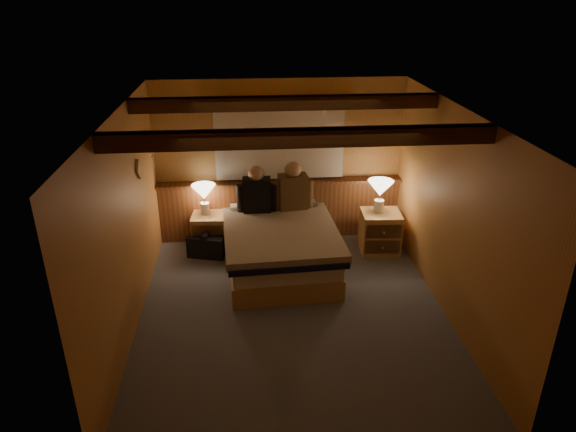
{
  "coord_description": "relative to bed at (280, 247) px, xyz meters",
  "views": [
    {
      "loc": [
        -0.5,
        -5.07,
        3.57
      ],
      "look_at": [
        -0.02,
        0.4,
        1.09
      ],
      "focal_mm": 32.0,
      "sensor_mm": 36.0,
      "label": 1
    }
  ],
  "objects": [
    {
      "name": "lamp_left",
      "position": [
        -1.04,
        0.77,
        0.51
      ],
      "size": [
        0.34,
        0.34,
        0.45
      ],
      "color": "white",
      "rests_on": "nightstand_left"
    },
    {
      "name": "curtain_window",
      "position": [
        0.07,
        0.99,
        1.19
      ],
      "size": [
        2.18,
        0.09,
        1.11
      ],
      "color": "#4D2F13",
      "rests_on": "wall_back"
    },
    {
      "name": "ceiling",
      "position": [
        0.07,
        -1.04,
        2.07
      ],
      "size": [
        4.2,
        4.2,
        0.0
      ],
      "primitive_type": "plane",
      "rotation": [
        3.14,
        0.0,
        0.0
      ],
      "color": "#DCA652",
      "rests_on": "wall_back"
    },
    {
      "name": "nightstand_left",
      "position": [
        -0.99,
        0.71,
        -0.07
      ],
      "size": [
        0.51,
        0.47,
        0.53
      ],
      "rotation": [
        0.0,
        0.0,
        -0.07
      ],
      "color": "tan",
      "rests_on": "floor"
    },
    {
      "name": "lamp_right",
      "position": [
        1.45,
        0.46,
        0.6
      ],
      "size": [
        0.36,
        0.36,
        0.47
      ],
      "color": "white",
      "rests_on": "nightstand_right"
    },
    {
      "name": "wall_back",
      "position": [
        0.07,
        1.06,
        0.87
      ],
      "size": [
        3.6,
        0.0,
        3.6
      ],
      "primitive_type": "plane",
      "rotation": [
        1.57,
        0.0,
        0.0
      ],
      "color": "#C07D45",
      "rests_on": "floor"
    },
    {
      "name": "duffel_bag",
      "position": [
        -1.02,
        0.5,
        -0.17
      ],
      "size": [
        0.58,
        0.44,
        0.37
      ],
      "rotation": [
        0.0,
        0.0,
        -0.27
      ],
      "color": "black",
      "rests_on": "floor"
    },
    {
      "name": "wall_left",
      "position": [
        -1.73,
        -1.04,
        0.87
      ],
      "size": [
        0.0,
        4.2,
        4.2
      ],
      "primitive_type": "plane",
      "rotation": [
        1.57,
        0.0,
        1.57
      ],
      "color": "#C07D45",
      "rests_on": "floor"
    },
    {
      "name": "coat_rail",
      "position": [
        -1.65,
        0.53,
        1.33
      ],
      "size": [
        0.05,
        0.55,
        0.24
      ],
      "color": "silver",
      "rests_on": "wall_left"
    },
    {
      "name": "person_left",
      "position": [
        -0.28,
        0.56,
        0.58
      ],
      "size": [
        0.57,
        0.23,
        0.69
      ],
      "rotation": [
        0.0,
        0.0,
        -0.01
      ],
      "color": "black",
      "rests_on": "bed"
    },
    {
      "name": "floor",
      "position": [
        0.07,
        -1.04,
        -0.33
      ],
      "size": [
        4.2,
        4.2,
        0.0
      ],
      "primitive_type": "plane",
      "color": "#4D505B",
      "rests_on": "ground"
    },
    {
      "name": "ceiling_beams",
      "position": [
        0.07,
        -0.89,
        1.98
      ],
      "size": [
        3.6,
        1.65,
        0.16
      ],
      "color": "#4D2F13",
      "rests_on": "ceiling"
    },
    {
      "name": "wainscot",
      "position": [
        0.07,
        0.99,
        0.15
      ],
      "size": [
        3.6,
        0.23,
        0.94
      ],
      "color": "brown",
      "rests_on": "wall_back"
    },
    {
      "name": "wall_front",
      "position": [
        0.07,
        -3.14,
        0.87
      ],
      "size": [
        3.6,
        0.0,
        3.6
      ],
      "primitive_type": "plane",
      "rotation": [
        -1.57,
        0.0,
        0.0
      ],
      "color": "#C07D45",
      "rests_on": "floor"
    },
    {
      "name": "bed",
      "position": [
        0.0,
        0.0,
        0.0
      ],
      "size": [
        1.56,
        1.96,
        0.64
      ],
      "rotation": [
        0.0,
        0.0,
        0.05
      ],
      "color": "tan",
      "rests_on": "floor"
    },
    {
      "name": "person_right",
      "position": [
        0.23,
        0.61,
        0.59
      ],
      "size": [
        0.59,
        0.28,
        0.72
      ],
      "rotation": [
        0.0,
        0.0,
        0.13
      ],
      "color": "#523A20",
      "rests_on": "bed"
    },
    {
      "name": "nightstand_right",
      "position": [
        1.48,
        0.42,
        -0.03
      ],
      "size": [
        0.58,
        0.53,
        0.6
      ],
      "rotation": [
        0.0,
        0.0,
        -0.06
      ],
      "color": "tan",
      "rests_on": "floor"
    },
    {
      "name": "framed_print",
      "position": [
        1.42,
        1.03,
        1.22
      ],
      "size": [
        0.3,
        0.04,
        0.25
      ],
      "color": "tan",
      "rests_on": "wall_back"
    },
    {
      "name": "wall_right",
      "position": [
        1.87,
        -1.04,
        0.87
      ],
      "size": [
        0.0,
        4.2,
        4.2
      ],
      "primitive_type": "plane",
      "rotation": [
        1.57,
        0.0,
        -1.57
      ],
      "color": "#C07D45",
      "rests_on": "floor"
    }
  ]
}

